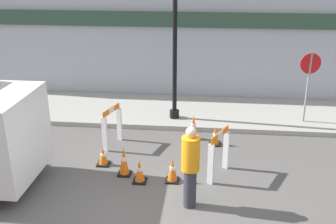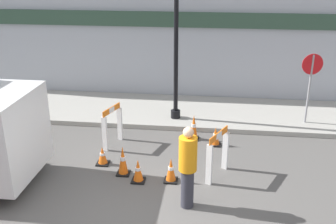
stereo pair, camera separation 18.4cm
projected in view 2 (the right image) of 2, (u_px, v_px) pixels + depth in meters
The scene contains 12 objects.
sidewalk_slab at pixel (167, 111), 12.77m from camera, with size 18.00×2.82×0.14m.
storefront_facade at pixel (172, 20), 13.17m from camera, with size 18.00×0.22×5.50m.
stop_sign at pixel (311, 77), 11.19m from camera, with size 0.60×0.11×2.07m.
barricade_0 at pixel (218, 153), 8.85m from camera, with size 0.50×0.86×1.11m.
barricade_1 at pixel (112, 125), 10.39m from camera, with size 0.37×0.81×1.08m.
traffic_cone_0 at pixel (194, 127), 10.80m from camera, with size 0.30×0.30×0.72m.
traffic_cone_1 at pixel (171, 170), 8.76m from camera, with size 0.30×0.30×0.57m.
traffic_cone_2 at pixel (215, 137), 10.49m from camera, with size 0.30×0.30×0.52m.
traffic_cone_3 at pixel (103, 156), 9.51m from camera, with size 0.30×0.30×0.46m.
traffic_cone_4 at pixel (123, 161), 9.02m from camera, with size 0.30×0.30×0.71m.
traffic_cone_5 at pixel (138, 171), 8.75m from camera, with size 0.30×0.30×0.55m.
person_worker at pixel (188, 165), 7.63m from camera, with size 0.45×0.45×1.74m.
Camera 2 is at (1.49, -5.91, 4.66)m, focal length 42.00 mm.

